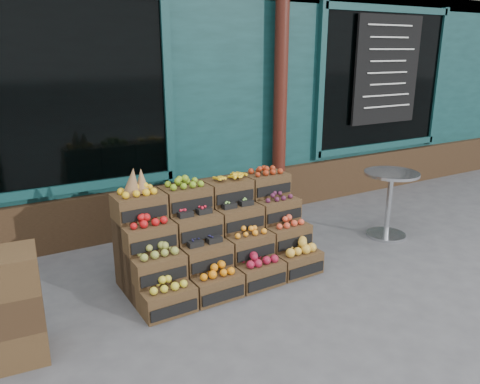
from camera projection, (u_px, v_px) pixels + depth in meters
ground at (295, 294)px, 4.40m from camera, size 60.00×60.00×0.00m
shop_facade at (121, 38)px, 7.94m from camera, size 12.00×6.24×4.80m
crate_display at (217, 241)px, 4.68m from camera, size 1.92×0.97×1.19m
spare_crates at (0, 310)px, 3.34m from camera, size 0.60×0.44×0.85m
bistro_table at (389, 197)px, 5.63m from camera, size 0.65×0.65×0.81m
shopkeeper at (13, 155)px, 5.54m from camera, size 0.86×0.70×2.02m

